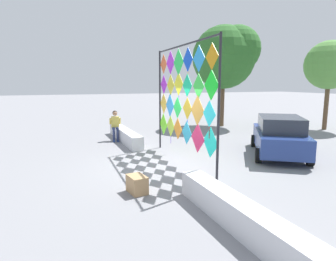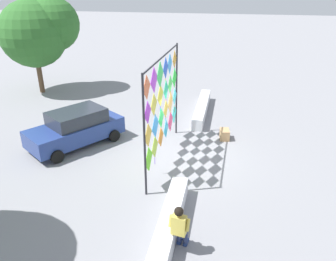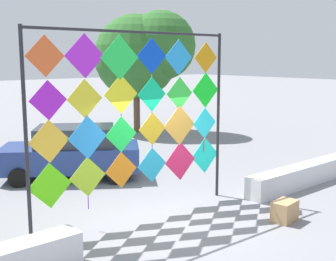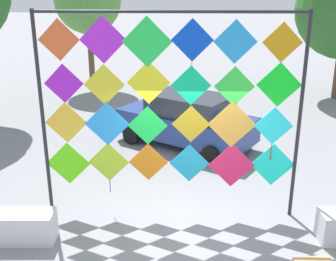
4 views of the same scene
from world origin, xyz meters
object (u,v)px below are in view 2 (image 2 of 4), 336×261
Objects in this scene: kite_display_rack at (163,101)px; parked_car at (76,128)px; tree_broadleaf at (41,30)px; seated_vendor at (180,225)px; cardboard_box_small at (225,134)px.

kite_display_rack is 4.08m from parked_car.
parked_car is 0.74× the size of tree_broadleaf.
kite_display_rack reaches higher than seated_vendor.
cardboard_box_small is at bearing -74.40° from parked_car.
parked_car reaches higher than cardboard_box_small.
parked_car is 8.61m from tree_broadleaf.
cardboard_box_small is at bearing -45.76° from kite_display_rack.
cardboard_box_small is at bearing -114.07° from tree_broadleaf.
tree_broadleaf is at bearing 50.92° from kite_display_rack.
seated_vendor is (-4.54, -1.35, -1.49)m from kite_display_rack.
tree_broadleaf reaches higher than kite_display_rack.
parked_car is (5.03, 5.08, -0.07)m from seated_vendor.
cardboard_box_small is at bearing -7.37° from seated_vendor.
kite_display_rack is at bearing -129.08° from tree_broadleaf.
tree_broadleaf is at bearing 40.80° from seated_vendor.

